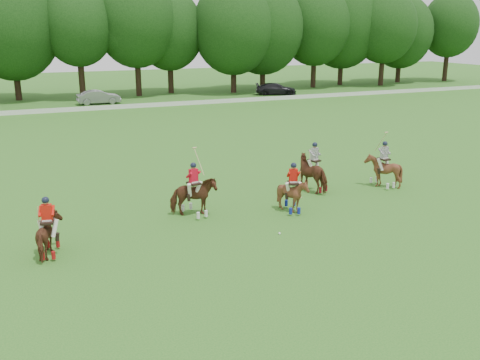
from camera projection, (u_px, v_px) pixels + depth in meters
name	position (u px, v px, depth m)	size (l,w,h in m)	color
ground	(253.00, 248.00, 20.06)	(180.00, 180.00, 0.00)	#22631C
tree_line	(80.00, 26.00, 60.43)	(117.98, 14.32, 14.75)	black
boundary_rail	(97.00, 108.00, 53.63)	(120.00, 0.10, 0.44)	white
car_mid	(99.00, 97.00, 57.81)	(1.60, 4.59, 1.51)	gray
car_right	(276.00, 89.00, 65.92)	(2.03, 4.99, 1.45)	black
polo_red_a	(49.00, 235.00, 19.17)	(1.17, 1.90, 2.22)	#4E2915
polo_red_b	(194.00, 197.00, 23.27)	(1.99, 1.81, 2.93)	#4E2915
polo_red_c	(293.00, 194.00, 23.80)	(1.62, 1.72, 2.26)	#4E2915
polo_stripe_a	(314.00, 173.00, 26.88)	(1.58, 2.33, 2.49)	#4E2915
polo_stripe_b	(383.00, 170.00, 27.55)	(1.50, 1.65, 2.94)	#4E2915
polo_ball	(279.00, 233.00, 21.32)	(0.09, 0.09, 0.09)	white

